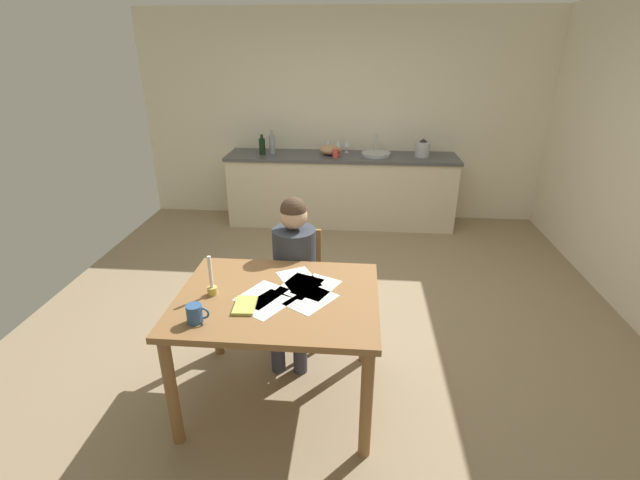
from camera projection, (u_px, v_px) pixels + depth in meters
ground_plane at (329, 316)px, 3.97m from camera, size 5.20×5.20×0.04m
wall_back at (343, 118)px, 5.82m from camera, size 5.20×0.12×2.60m
kitchen_counter at (341, 189)px, 5.83m from camera, size 2.88×0.64×0.90m
dining_table at (278, 311)px, 2.78m from camera, size 1.22×0.97×0.78m
chair_at_table at (297, 280)px, 3.51m from camera, size 0.40×0.40×0.87m
person_seated at (293, 267)px, 3.30m from camera, size 0.32×0.59×1.19m
coffee_mug at (195, 314)px, 2.46m from camera, size 0.13×0.09×0.11m
candlestick at (212, 284)px, 2.73m from camera, size 0.06×0.06×0.26m
book_magazine at (245, 305)px, 2.62m from camera, size 0.13×0.20×0.02m
paper_letter at (311, 300)px, 2.69m from camera, size 0.34×0.36×0.00m
paper_bill at (299, 279)px, 2.93m from camera, size 0.33×0.36×0.00m
paper_envelope at (299, 286)px, 2.85m from camera, size 0.31×0.36×0.00m
paper_receipt at (316, 287)px, 2.83m from camera, size 0.32×0.36×0.00m
paper_notice at (261, 295)px, 2.75m from camera, size 0.33×0.36×0.00m
paper_flyer at (267, 304)px, 2.65m from camera, size 0.33×0.36×0.00m
sink_unit at (376, 154)px, 5.61m from camera, size 0.36×0.36×0.24m
bottle_oil at (262, 146)px, 5.63m from camera, size 0.08×0.08×0.25m
bottle_vinegar at (272, 144)px, 5.65m from camera, size 0.08×0.08×0.30m
mixing_bowl at (330, 150)px, 5.64m from camera, size 0.27×0.27×0.12m
stovetop_kettle at (423, 149)px, 5.53m from camera, size 0.18×0.18×0.22m
wine_glass_near_sink at (347, 144)px, 5.74m from camera, size 0.07×0.07×0.15m
wine_glass_by_kettle at (338, 144)px, 5.75m from camera, size 0.07×0.07×0.15m
wine_glass_back_left at (328, 144)px, 5.76m from camera, size 0.07×0.07×0.15m
teacup_on_counter at (336, 153)px, 5.49m from camera, size 0.11×0.07×0.11m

